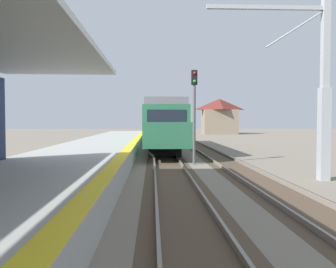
% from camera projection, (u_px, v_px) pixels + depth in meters
% --- Properties ---
extents(station_platform, '(5.00, 80.00, 0.91)m').
position_uv_depth(station_platform, '(47.00, 179.00, 11.98)').
color(station_platform, '#A8A8A3').
rests_on(station_platform, ground).
extents(track_pair_nearest_platform, '(2.34, 120.00, 0.16)m').
position_uv_depth(track_pair_nearest_platform, '(171.00, 172.00, 16.18)').
color(track_pair_nearest_platform, '#4C3D2D').
rests_on(track_pair_nearest_platform, ground).
extents(track_pair_middle, '(2.34, 120.00, 0.16)m').
position_uv_depth(track_pair_middle, '(244.00, 172.00, 16.33)').
color(track_pair_middle, '#4C3D2D').
rests_on(track_pair_middle, ground).
extents(approaching_train, '(2.93, 19.60, 4.76)m').
position_uv_depth(approaching_train, '(162.00, 124.00, 29.69)').
color(approaching_train, '#286647').
rests_on(approaching_train, ground).
extents(rail_signal_post, '(0.32, 0.34, 5.20)m').
position_uv_depth(rail_signal_post, '(194.00, 107.00, 19.48)').
color(rail_signal_post, '#4C4C4C').
rests_on(rail_signal_post, ground).
extents(catenary_pylon_far_side, '(5.00, 0.40, 7.50)m').
position_uv_depth(catenary_pylon_far_side, '(317.00, 91.00, 14.18)').
color(catenary_pylon_far_side, '#9EA3A8').
rests_on(catenary_pylon_far_side, ground).
extents(distant_trackside_house, '(6.60, 5.28, 6.40)m').
position_uv_depth(distant_trackside_house, '(219.00, 116.00, 64.08)').
color(distant_trackside_house, '#7F705B').
rests_on(distant_trackside_house, ground).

